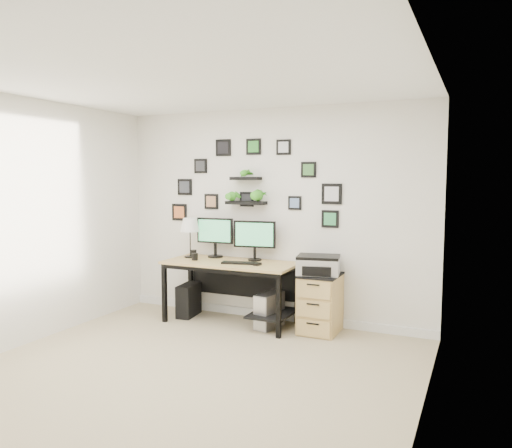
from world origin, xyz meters
The scene contains 14 objects.
room centered at (0.00, 1.98, 0.05)m, with size 4.00×4.00×4.00m.
desk centered at (-0.34, 1.67, 0.63)m, with size 1.60×0.70×0.75m.
monitor_left centered at (-0.71, 1.85, 1.04)m, with size 0.49×0.20×0.50m.
monitor_right centered at (-0.15, 1.84, 1.04)m, with size 0.52×0.19×0.49m.
keyboard centered at (-0.22, 1.55, 0.76)m, with size 0.41×0.13×0.02m, color black.
mouse centered at (0.02, 1.54, 0.76)m, with size 0.06×0.10×0.03m, color black.
table_lamp centered at (-1.00, 1.72, 1.15)m, with size 0.25×0.25×0.50m.
mug centered at (-0.83, 1.55, 0.79)m, with size 0.08×0.08×0.09m, color black.
pen_cup centered at (-0.96, 1.73, 0.80)m, with size 0.07×0.07×0.10m, color black.
pc_tower_black centered at (-1.01, 1.68, 0.20)m, with size 0.18×0.41×0.41m, color black.
pc_tower_grey centered at (0.13, 1.64, 0.21)m, with size 0.25×0.44×0.41m.
file_cabinet centered at (0.72, 1.72, 0.34)m, with size 0.43×0.53×0.67m.
printer centered at (0.70, 1.72, 0.78)m, with size 0.53×0.45×0.21m.
wall_decor centered at (-0.28, 1.93, 1.65)m, with size 2.32×0.18×1.06m.
Camera 1 is at (2.36, -3.64, 1.77)m, focal length 35.00 mm.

